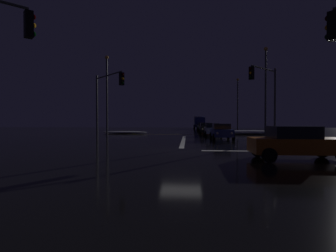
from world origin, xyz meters
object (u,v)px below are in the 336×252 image
object	(u,v)px
sedan_red	(205,127)
sedan_gray	(201,126)
streetlamp_right_far	(238,101)
streetlamp_right_near	(266,86)
traffic_signal_nw	(107,93)
traffic_signal_ne	(266,90)
sedan_green	(203,126)
sedan_silver	(212,129)
sedan_black	(206,128)
sedan_orange_crossing	(296,143)
box_truck	(199,122)
streetlamp_left_near	(107,90)

from	to	relation	value
sedan_red	sedan_gray	xyz separation A→B (m)	(-0.08, 11.63, 0.00)
streetlamp_right_far	streetlamp_right_near	world-z (taller)	streetlamp_right_near
traffic_signal_nw	traffic_signal_ne	size ratio (longest dim) A/B	0.94
sedan_green	sedan_silver	bearing A→B (deg)	-89.43
sedan_red	streetlamp_right_far	xyz separation A→B (m)	(5.60, 0.58, 4.56)
sedan_black	sedan_orange_crossing	bearing A→B (deg)	-84.78
sedan_green	box_truck	bearing A→B (deg)	90.50
traffic_signal_nw	streetlamp_left_near	size ratio (longest dim) A/B	0.65
streetlamp_left_near	sedan_red	bearing A→B (deg)	50.87
sedan_red	traffic_signal_ne	size ratio (longest dim) A/B	0.65
sedan_green	streetlamp_left_near	world-z (taller)	streetlamp_left_near
sedan_silver	sedan_orange_crossing	distance (m)	20.02
traffic_signal_nw	streetlamp_right_far	size ratio (longest dim) A/B	0.67
sedan_black	streetlamp_left_near	distance (m)	15.79
traffic_signal_ne	streetlamp_left_near	bearing A→B (deg)	158.68
sedan_green	streetlamp_right_near	xyz separation A→B (m)	(5.78, -20.96, 4.96)
traffic_signal_nw	streetlamp_left_near	distance (m)	7.05
streetlamp_right_far	streetlamp_left_near	xyz separation A→B (m)	(-18.14, -16.00, 0.10)
sedan_black	sedan_green	bearing A→B (deg)	89.07
streetlamp_right_near	streetlamp_right_far	bearing A→B (deg)	90.00
box_truck	traffic_signal_nw	xyz separation A→B (m)	(-10.12, -40.41, 2.63)
sedan_silver	traffic_signal_ne	world-z (taller)	traffic_signal_ne
sedan_green	box_truck	world-z (taller)	box_truck
sedan_orange_crossing	traffic_signal_ne	xyz separation A→B (m)	(1.76, 10.62, 3.76)
sedan_silver	sedan_red	size ratio (longest dim) A/B	1.00
sedan_silver	sedan_black	distance (m)	5.99
sedan_black	sedan_gray	distance (m)	18.13
sedan_red	box_truck	world-z (taller)	box_truck
streetlamp_left_near	streetlamp_right_far	bearing A→B (deg)	41.41
box_truck	sedan_red	bearing A→B (deg)	-89.09
box_truck	sedan_orange_crossing	size ratio (longest dim) A/B	1.91
sedan_orange_crossing	sedan_silver	bearing A→B (deg)	95.71
sedan_green	traffic_signal_ne	distance (m)	27.85
traffic_signal_nw	sedan_silver	bearing A→B (deg)	42.63
box_truck	streetlamp_left_near	world-z (taller)	streetlamp_left_near
sedan_silver	sedan_black	bearing A→B (deg)	93.58
streetlamp_right_near	sedan_gray	bearing A→B (deg)	101.85
sedan_silver	traffic_signal_ne	bearing A→B (deg)	-68.06
streetlamp_left_near	sedan_black	bearing A→B (deg)	36.26
sedan_green	traffic_signal_nw	size ratio (longest dim) A/B	0.69
sedan_gray	streetlamp_right_far	distance (m)	13.23
sedan_silver	sedan_red	bearing A→B (deg)	89.99
sedan_orange_crossing	streetlamp_right_near	xyz separation A→B (m)	(3.61, 16.98, 4.96)
sedan_black	sedan_orange_crossing	size ratio (longest dim) A/B	1.00
sedan_gray	sedan_red	bearing A→B (deg)	-89.63
sedan_gray	sedan_black	bearing A→B (deg)	-90.95
sedan_orange_crossing	streetlamp_left_near	world-z (taller)	streetlamp_left_near
sedan_silver	streetlamp_left_near	world-z (taller)	streetlamp_left_near
sedan_black	traffic_signal_ne	distance (m)	16.26
streetlamp_right_far	sedan_green	bearing A→B (deg)	139.35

